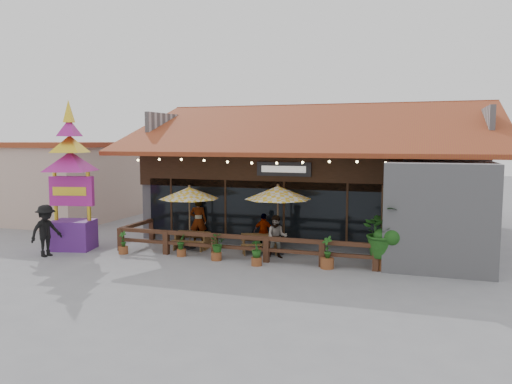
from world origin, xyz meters
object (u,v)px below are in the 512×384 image
(thai_sign_tower, at_px, (71,165))
(pedestrian, at_px, (46,231))
(umbrella_left, at_px, (189,193))
(umbrella_right, at_px, (278,193))
(picnic_table_right, at_px, (260,240))
(picnic_table_left, at_px, (192,238))
(tropical_plant, at_px, (384,233))

(thai_sign_tower, xyz_separation_m, pedestrian, (-0.15, -1.34, -2.37))
(thai_sign_tower, bearing_deg, pedestrian, -96.32)
(umbrella_left, bearing_deg, umbrella_right, 1.90)
(umbrella_left, bearing_deg, thai_sign_tower, -159.87)
(umbrella_right, xyz_separation_m, picnic_table_right, (-0.74, 0.10, -1.88))
(picnic_table_right, height_order, pedestrian, pedestrian)
(umbrella_right, distance_m, thai_sign_tower, 8.21)
(picnic_table_left, bearing_deg, pedestrian, -147.34)
(picnic_table_left, relative_size, picnic_table_right, 0.81)
(thai_sign_tower, height_order, pedestrian, thai_sign_tower)
(umbrella_left, distance_m, picnic_table_left, 1.79)
(umbrella_right, relative_size, tropical_plant, 1.51)
(umbrella_right, xyz_separation_m, picnic_table_left, (-3.53, -0.11, -1.91))
(picnic_table_left, bearing_deg, umbrella_right, 1.77)
(pedestrian, bearing_deg, picnic_table_left, -42.95)
(umbrella_left, xyz_separation_m, tropical_plant, (7.62, -0.94, -0.98))
(tropical_plant, bearing_deg, thai_sign_tower, -176.89)
(umbrella_left, height_order, thai_sign_tower, thai_sign_tower)
(thai_sign_tower, xyz_separation_m, tropical_plant, (11.96, 0.65, -2.10))
(picnic_table_left, xyz_separation_m, thai_sign_tower, (-4.43, -1.60, 2.90))
(umbrella_right, bearing_deg, pedestrian, -159.42)
(tropical_plant, distance_m, pedestrian, 12.27)
(pedestrian, bearing_deg, thai_sign_tower, 8.07)
(umbrella_right, height_order, thai_sign_tower, thai_sign_tower)
(picnic_table_right, bearing_deg, thai_sign_tower, -165.95)
(umbrella_right, bearing_deg, thai_sign_tower, -167.88)
(thai_sign_tower, relative_size, pedestrian, 3.25)
(umbrella_right, xyz_separation_m, thai_sign_tower, (-7.96, -1.71, 0.99))
(picnic_table_left, bearing_deg, thai_sign_tower, -160.14)
(tropical_plant, bearing_deg, pedestrian, -170.68)
(tropical_plant, bearing_deg, umbrella_right, 165.13)
(picnic_table_left, bearing_deg, tropical_plant, -7.21)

